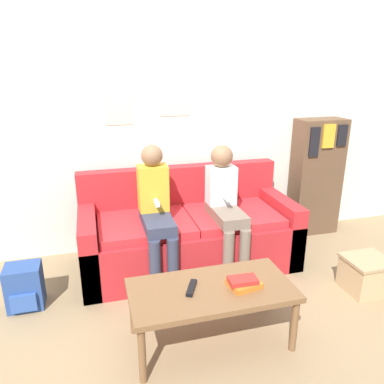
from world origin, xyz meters
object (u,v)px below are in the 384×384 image
at_px(couch, 188,234).
at_px(storage_box, 366,274).
at_px(person_left, 156,209).
at_px(person_right, 226,203).
at_px(tv_remote, 191,288).
at_px(coffee_table, 211,294).
at_px(bookshelf, 316,177).
at_px(backpack, 25,287).

height_order(couch, storage_box, couch).
height_order(person_left, person_right, person_left).
bearing_deg(tv_remote, couch, 102.35).
xyz_separation_m(coffee_table, tv_remote, (-0.13, 0.02, 0.06)).
bearing_deg(tv_remote, storage_box, 34.14).
bearing_deg(couch, bookshelf, 12.21).
distance_m(person_left, bookshelf, 1.86).
distance_m(coffee_table, person_right, 0.98).
xyz_separation_m(coffee_table, person_right, (0.40, 0.86, 0.26)).
xyz_separation_m(person_right, bookshelf, (1.19, 0.51, -0.01)).
bearing_deg(storage_box, couch, 147.01).
height_order(person_left, tv_remote, person_left).
height_order(coffee_table, tv_remote, tv_remote).
relative_size(tv_remote, backpack, 0.51).
height_order(person_left, bookshelf, bookshelf).
bearing_deg(backpack, tv_remote, -32.98).
bearing_deg(storage_box, person_right, 147.36).
height_order(person_right, backpack, person_right).
distance_m(coffee_table, backpack, 1.42).
bearing_deg(backpack, storage_box, -10.71).
xyz_separation_m(person_left, person_right, (0.59, -0.00, -0.01)).
relative_size(person_left, bookshelf, 0.93).
bearing_deg(backpack, bookshelf, 12.89).
height_order(couch, bookshelf, bookshelf).
height_order(coffee_table, storage_box, coffee_table).
xyz_separation_m(bookshelf, storage_box, (-0.22, -1.13, -0.47)).
bearing_deg(coffee_table, couch, 83.24).
height_order(tv_remote, storage_box, tv_remote).
relative_size(person_right, backpack, 3.25).
xyz_separation_m(bookshelf, backpack, (-2.81, -0.64, -0.45)).
height_order(couch, tv_remote, couch).
distance_m(person_right, tv_remote, 1.01).
xyz_separation_m(couch, tv_remote, (-0.25, -1.03, 0.13)).
distance_m(person_left, backpack, 1.13).
xyz_separation_m(couch, coffee_table, (-0.12, -1.05, 0.07)).
xyz_separation_m(tv_remote, backpack, (-1.09, 0.71, -0.25)).
bearing_deg(storage_box, backpack, 169.29).
height_order(bookshelf, storage_box, bookshelf).
bearing_deg(bookshelf, tv_remote, -141.94).
xyz_separation_m(coffee_table, storage_box, (1.38, 0.23, -0.22)).
distance_m(couch, person_right, 0.48).
relative_size(coffee_table, person_right, 0.95).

